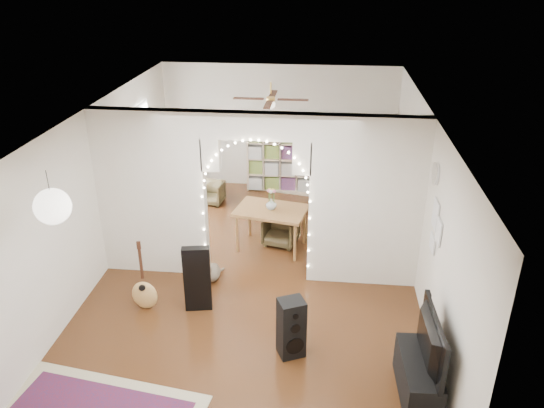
# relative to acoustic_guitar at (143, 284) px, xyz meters

# --- Properties ---
(floor) EXTENTS (7.50, 7.50, 0.00)m
(floor) POSITION_rel_acoustic_guitar_xyz_m (1.52, 1.10, -0.41)
(floor) COLOR black
(floor) RESTS_ON ground
(ceiling) EXTENTS (5.00, 7.50, 0.02)m
(ceiling) POSITION_rel_acoustic_guitar_xyz_m (1.52, 1.10, 2.29)
(ceiling) COLOR white
(ceiling) RESTS_ON wall_back
(wall_back) EXTENTS (5.00, 0.02, 2.70)m
(wall_back) POSITION_rel_acoustic_guitar_xyz_m (1.52, 4.85, 0.94)
(wall_back) COLOR silver
(wall_back) RESTS_ON floor
(wall_front) EXTENTS (5.00, 0.02, 2.70)m
(wall_front) POSITION_rel_acoustic_guitar_xyz_m (1.52, -2.65, 0.94)
(wall_front) COLOR silver
(wall_front) RESTS_ON floor
(wall_left) EXTENTS (0.02, 7.50, 2.70)m
(wall_left) POSITION_rel_acoustic_guitar_xyz_m (-0.98, 1.10, 0.94)
(wall_left) COLOR silver
(wall_left) RESTS_ON floor
(wall_right) EXTENTS (0.02, 7.50, 2.70)m
(wall_right) POSITION_rel_acoustic_guitar_xyz_m (4.02, 1.10, 0.94)
(wall_right) COLOR silver
(wall_right) RESTS_ON floor
(divider_wall) EXTENTS (5.00, 0.20, 2.70)m
(divider_wall) POSITION_rel_acoustic_guitar_xyz_m (1.52, 1.10, 1.01)
(divider_wall) COLOR silver
(divider_wall) RESTS_ON floor
(fairy_lights) EXTENTS (1.64, 0.04, 1.60)m
(fairy_lights) POSITION_rel_acoustic_guitar_xyz_m (1.52, 0.97, 1.14)
(fairy_lights) COLOR #FFEABF
(fairy_lights) RESTS_ON divider_wall
(window) EXTENTS (0.04, 1.20, 1.40)m
(window) POSITION_rel_acoustic_guitar_xyz_m (-0.95, 2.90, 1.09)
(window) COLOR white
(window) RESTS_ON wall_left
(wall_clock) EXTENTS (0.03, 0.31, 0.31)m
(wall_clock) POSITION_rel_acoustic_guitar_xyz_m (4.00, 0.50, 1.69)
(wall_clock) COLOR white
(wall_clock) RESTS_ON wall_right
(picture_frames) EXTENTS (0.02, 0.50, 0.70)m
(picture_frames) POSITION_rel_acoustic_guitar_xyz_m (4.00, 0.10, 1.09)
(picture_frames) COLOR white
(picture_frames) RESTS_ON wall_right
(paper_lantern) EXTENTS (0.40, 0.40, 0.40)m
(paper_lantern) POSITION_rel_acoustic_guitar_xyz_m (-0.38, -1.30, 1.84)
(paper_lantern) COLOR white
(paper_lantern) RESTS_ON ceiling
(ceiling_fan) EXTENTS (1.10, 1.10, 0.30)m
(ceiling_fan) POSITION_rel_acoustic_guitar_xyz_m (1.52, 3.10, 1.99)
(ceiling_fan) COLOR gold
(ceiling_fan) RESTS_ON ceiling
(guitar_case) EXTENTS (0.41, 0.20, 1.02)m
(guitar_case) POSITION_rel_acoustic_guitar_xyz_m (0.78, 0.08, 0.10)
(guitar_case) COLOR black
(guitar_case) RESTS_ON floor
(acoustic_guitar) EXTENTS (0.40, 0.25, 0.95)m
(acoustic_guitar) POSITION_rel_acoustic_guitar_xyz_m (0.00, 0.00, 0.00)
(acoustic_guitar) COLOR tan
(acoustic_guitar) RESTS_ON floor
(tabby_cat) EXTENTS (0.36, 0.57, 0.38)m
(tabby_cat) POSITION_rel_acoustic_guitar_xyz_m (0.82, 0.83, -0.26)
(tabby_cat) COLOR brown
(tabby_cat) RESTS_ON floor
(floor_speaker) EXTENTS (0.40, 0.38, 0.82)m
(floor_speaker) POSITION_rel_acoustic_guitar_xyz_m (2.20, -0.75, -0.01)
(floor_speaker) COLOR black
(floor_speaker) RESTS_ON floor
(media_console) EXTENTS (0.44, 1.02, 0.50)m
(media_console) POSITION_rel_acoustic_guitar_xyz_m (3.72, -1.31, -0.16)
(media_console) COLOR black
(media_console) RESTS_ON floor
(tv) EXTENTS (0.18, 1.08, 0.62)m
(tv) POSITION_rel_acoustic_guitar_xyz_m (3.72, -1.31, 0.40)
(tv) COLOR black
(tv) RESTS_ON media_console
(bookcase) EXTENTS (1.49, 0.65, 1.48)m
(bookcase) POSITION_rel_acoustic_guitar_xyz_m (1.57, 4.60, 0.33)
(bookcase) COLOR #C9B292
(bookcase) RESTS_ON floor
(dining_table) EXTENTS (1.34, 1.03, 0.76)m
(dining_table) POSITION_rel_acoustic_guitar_xyz_m (1.64, 1.99, 0.27)
(dining_table) COLOR brown
(dining_table) RESTS_ON floor
(flower_vase) EXTENTS (0.22, 0.22, 0.19)m
(flower_vase) POSITION_rel_acoustic_guitar_xyz_m (1.64, 1.99, 0.44)
(flower_vase) COLOR silver
(flower_vase) RESTS_ON dining_table
(dining_chair_left) EXTENTS (0.55, 0.57, 0.46)m
(dining_chair_left) POSITION_rel_acoustic_guitar_xyz_m (0.19, 3.73, -0.18)
(dining_chair_left) COLOR #493E24
(dining_chair_left) RESTS_ON floor
(dining_chair_right) EXTENTS (0.69, 0.70, 0.53)m
(dining_chair_right) POSITION_rel_acoustic_guitar_xyz_m (1.80, 2.16, -0.15)
(dining_chair_right) COLOR #493E24
(dining_chair_right) RESTS_ON floor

